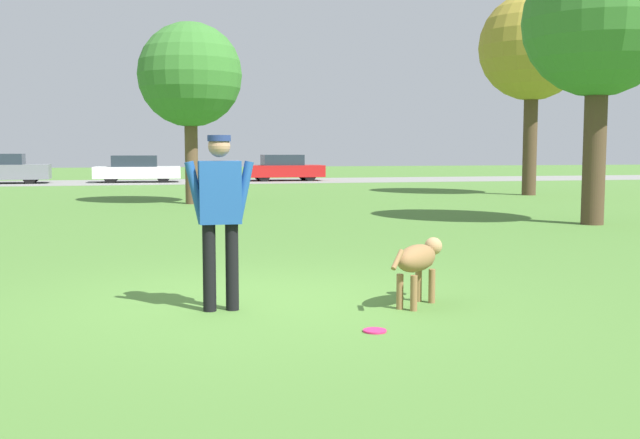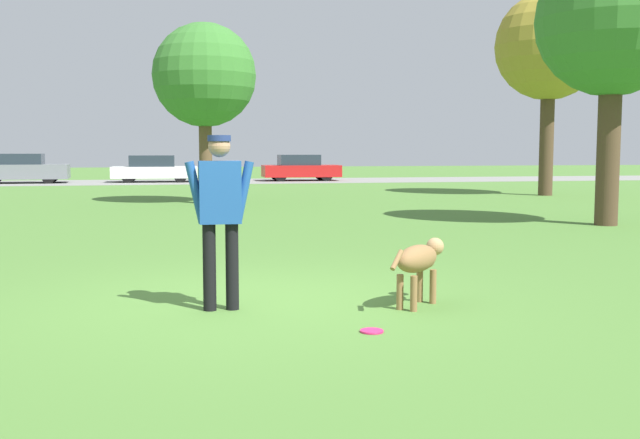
{
  "view_description": "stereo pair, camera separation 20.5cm",
  "coord_description": "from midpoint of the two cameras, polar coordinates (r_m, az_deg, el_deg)",
  "views": [
    {
      "loc": [
        -1.03,
        -7.64,
        1.6
      ],
      "look_at": [
        0.67,
        -0.41,
        0.9
      ],
      "focal_mm": 42.0,
      "sensor_mm": 36.0,
      "label": 1
    },
    {
      "loc": [
        -0.83,
        -7.69,
        1.6
      ],
      "look_at": [
        0.67,
        -0.41,
        0.9
      ],
      "focal_mm": 42.0,
      "sensor_mm": 36.0,
      "label": 2
    }
  ],
  "objects": [
    {
      "name": "tree_far_right",
      "position": [
        27.25,
        15.67,
        12.45
      ],
      "size": [
        3.66,
        3.66,
        6.93
      ],
      "color": "#4C3826",
      "rests_on": "ground_plane"
    },
    {
      "name": "parked_car_grey",
      "position": [
        37.65,
        -23.28,
        3.55
      ],
      "size": [
        4.3,
        2.0,
        1.39
      ],
      "rotation": [
        0.0,
        0.0,
        0.04
      ],
      "color": "slate",
      "rests_on": "ground_plane"
    },
    {
      "name": "dog",
      "position": [
        7.72,
        6.76,
        -3.09
      ],
      "size": [
        0.85,
        0.85,
        0.66
      ],
      "rotation": [
        0.0,
        0.0,
        0.79
      ],
      "color": "olive",
      "rests_on": "ground_plane"
    },
    {
      "name": "ground_plane",
      "position": [
        7.89,
        -6.23,
        -6.36
      ],
      "size": [
        120.0,
        120.0,
        0.0
      ],
      "primitive_type": "plane",
      "color": "#4C7A33"
    },
    {
      "name": "tree_near_right",
      "position": [
        17.05,
        20.15,
        13.84
      ],
      "size": [
        3.15,
        3.15,
        5.83
      ],
      "color": "#4C3826",
      "rests_on": "ground_plane"
    },
    {
      "name": "frisbee",
      "position": [
        6.66,
        3.3,
        -8.46
      ],
      "size": [
        0.21,
        0.21,
        0.02
      ],
      "color": "#E52366",
      "rests_on": "ground_plane"
    },
    {
      "name": "parked_car_white",
      "position": [
        37.03,
        -13.94,
        3.74
      ],
      "size": [
        4.1,
        1.95,
        1.3
      ],
      "rotation": [
        0.0,
        0.0,
        -0.03
      ],
      "color": "white",
      "rests_on": "ground_plane"
    },
    {
      "name": "parked_car_red",
      "position": [
        37.78,
        -2.93,
        3.93
      ],
      "size": [
        3.87,
        1.85,
        1.32
      ],
      "rotation": [
        0.0,
        0.0,
        -0.01
      ],
      "color": "red",
      "rests_on": "ground_plane"
    },
    {
      "name": "far_road_strip",
      "position": [
        37.23,
        -11.81,
        2.82
      ],
      "size": [
        120.0,
        6.0,
        0.01
      ],
      "color": "gray",
      "rests_on": "ground_plane"
    },
    {
      "name": "tree_mid_center",
      "position": [
        22.31,
        -10.13,
        10.73
      ],
      "size": [
        3.0,
        3.0,
        5.24
      ],
      "color": "brown",
      "rests_on": "ground_plane"
    },
    {
      "name": "person",
      "position": [
        7.43,
        -8.42,
        0.95
      ],
      "size": [
        0.68,
        0.23,
        1.74
      ],
      "rotation": [
        0.0,
        0.0,
        0.0
      ],
      "color": "black",
      "rests_on": "ground_plane"
    }
  ]
}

